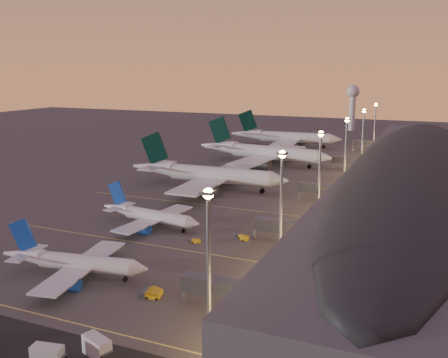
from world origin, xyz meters
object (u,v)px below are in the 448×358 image
(airliner_wide_near, at_px, (207,174))
(radar_tower, at_px, (353,100))
(baggage_tug_b, at_px, (151,295))
(baggage_tug_a, at_px, (154,291))
(airliner_narrow_south, at_px, (74,262))
(airliner_wide_mid, at_px, (263,152))
(catering_truck_a, at_px, (49,356))
(baggage_tug_c, at_px, (242,237))
(airliner_wide_far, at_px, (285,137))
(catering_truck_b, at_px, (98,348))
(baggage_tug_d, at_px, (195,241))
(airliner_narrow_north, at_px, (149,215))

(airliner_wide_near, relative_size, radar_tower, 1.96)
(baggage_tug_b, bearing_deg, baggage_tug_a, 93.80)
(airliner_wide_near, distance_m, radar_tower, 204.43)
(airliner_narrow_south, xyz_separation_m, airliner_wide_mid, (-5.16, 140.29, 2.38))
(baggage_tug_b, xyz_separation_m, catering_truck_a, (-2.23, -25.67, 0.83))
(airliner_wide_near, distance_m, baggage_tug_c, 59.50)
(airliner_wide_far, bearing_deg, airliner_narrow_south, -90.71)
(airliner_wide_near, xyz_separation_m, catering_truck_b, (32.86, -109.27, -3.75))
(radar_tower, xyz_separation_m, baggage_tug_b, (9.04, -290.94, -21.30))
(baggage_tug_b, bearing_deg, airliner_wide_mid, 92.39)
(airliner_wide_mid, xyz_separation_m, baggage_tug_b, (25.98, -142.71, -4.99))
(baggage_tug_c, xyz_separation_m, baggage_tug_d, (-10.42, -7.38, -0.10))
(airliner_wide_far, height_order, catering_truck_b, airliner_wide_far)
(airliner_narrow_south, xyz_separation_m, baggage_tug_c, (24.93, 36.88, -2.66))
(airliner_narrow_north, bearing_deg, baggage_tug_a, -50.67)
(baggage_tug_c, distance_m, catering_truck_b, 60.38)
(airliner_narrow_south, relative_size, baggage_tug_a, 7.95)
(airliner_narrow_north, height_order, airliner_wide_far, airliner_wide_far)
(airliner_narrow_north, distance_m, catering_truck_b, 66.61)
(catering_truck_b, bearing_deg, radar_tower, 112.31)
(airliner_wide_far, relative_size, radar_tower, 1.99)
(baggage_tug_a, xyz_separation_m, catering_truck_b, (3.80, -22.96, 0.95))
(airliner_narrow_south, height_order, catering_truck_a, airliner_narrow_south)
(airliner_wide_far, relative_size, catering_truck_b, 10.58)
(baggage_tug_a, bearing_deg, radar_tower, 109.03)
(airliner_narrow_south, relative_size, baggage_tug_b, 7.80)
(baggage_tug_d, bearing_deg, airliner_wide_mid, 93.31)
(airliner_wide_far, bearing_deg, baggage_tug_c, -81.24)
(airliner_wide_near, height_order, airliner_wide_far, airliner_wide_far)
(radar_tower, height_order, baggage_tug_c, radar_tower)
(airliner_narrow_south, height_order, baggage_tug_a, airliner_narrow_south)
(baggage_tug_b, bearing_deg, catering_truck_a, -102.89)
(baggage_tug_c, bearing_deg, baggage_tug_a, -65.34)
(airliner_wide_near, bearing_deg, airliner_narrow_north, -85.15)
(radar_tower, bearing_deg, catering_truck_b, -87.72)
(airliner_narrow_north, bearing_deg, airliner_wide_near, 102.38)
(catering_truck_a, height_order, baggage_tug_d, catering_truck_a)
(airliner_narrow_north, height_order, catering_truck_b, airliner_narrow_north)
(airliner_wide_near, relative_size, baggage_tug_a, 14.66)
(airliner_narrow_north, relative_size, baggage_tug_d, 10.24)
(airliner_wide_near, height_order, catering_truck_b, airliner_wide_near)
(baggage_tug_a, bearing_deg, airliner_narrow_north, 140.06)
(radar_tower, relative_size, catering_truck_b, 5.31)
(baggage_tug_b, bearing_deg, catering_truck_b, -88.75)
(radar_tower, distance_m, baggage_tug_a, 289.95)
(baggage_tug_c, relative_size, catering_truck_b, 0.67)
(baggage_tug_a, xyz_separation_m, baggage_tug_d, (-5.92, 30.03, -0.12))
(baggage_tug_b, distance_m, catering_truck_a, 25.78)
(baggage_tug_a, relative_size, baggage_tug_d, 1.31)
(baggage_tug_a, bearing_deg, catering_truck_b, -63.29)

